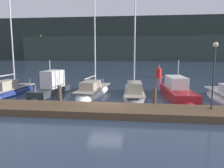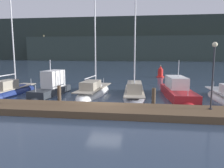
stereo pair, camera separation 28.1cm
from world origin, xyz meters
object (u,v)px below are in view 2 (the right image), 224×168
at_px(dock_lamppost, 214,65).
at_px(channel_buoy, 160,73).
at_px(sailboat_berth_3, 12,93).
at_px(motorboat_berth_4, 51,90).
at_px(sailboat_berth_5, 94,93).
at_px(sailboat_berth_6, 134,95).
at_px(motorboat_berth_7, 178,94).

bearing_deg(dock_lamppost, channel_buoy, 93.72).
distance_m(sailboat_berth_3, motorboat_berth_4, 3.92).
distance_m(sailboat_berth_5, dock_lamppost, 11.34).
distance_m(sailboat_berth_6, motorboat_berth_7, 3.96).
distance_m(sailboat_berth_5, sailboat_berth_6, 4.01).
bearing_deg(motorboat_berth_7, sailboat_berth_6, -172.99).
bearing_deg(sailboat_berth_5, sailboat_berth_6, -10.09).
height_order(sailboat_berth_5, dock_lamppost, sailboat_berth_5).
height_order(sailboat_berth_6, motorboat_berth_7, sailboat_berth_6).
relative_size(sailboat_berth_5, sailboat_berth_6, 0.98).
relative_size(sailboat_berth_6, motorboat_berth_7, 1.44).
distance_m(motorboat_berth_4, channel_buoy, 19.97).
xyz_separation_m(sailboat_berth_5, dock_lamppost, (9.00, -6.14, 3.14)).
xyz_separation_m(sailboat_berth_5, channel_buoy, (7.59, 15.58, 0.61)).
distance_m(motorboat_berth_4, motorboat_berth_7, 11.92).
xyz_separation_m(sailboat_berth_3, sailboat_berth_6, (11.87, 0.27, 0.03)).
relative_size(motorboat_berth_4, sailboat_berth_5, 0.54).
relative_size(motorboat_berth_4, dock_lamppost, 1.36).
bearing_deg(dock_lamppost, sailboat_berth_6, 132.92).
bearing_deg(sailboat_berth_5, motorboat_berth_7, -1.60).
xyz_separation_m(motorboat_berth_4, dock_lamppost, (13.03, -5.48, 2.84)).
xyz_separation_m(motorboat_berth_4, sailboat_berth_5, (4.03, 0.66, -0.30)).
height_order(sailboat_berth_5, channel_buoy, sailboat_berth_5).
bearing_deg(channel_buoy, sailboat_berth_3, -133.15).
distance_m(sailboat_berth_5, motorboat_berth_7, 7.89).
bearing_deg(dock_lamppost, sailboat_berth_3, 163.02).
xyz_separation_m(motorboat_berth_4, motorboat_berth_7, (11.91, 0.44, -0.14)).
bearing_deg(sailboat_berth_6, channel_buoy, 77.39).
height_order(motorboat_berth_4, motorboat_berth_7, motorboat_berth_7).
height_order(sailboat_berth_3, channel_buoy, sailboat_berth_3).
distance_m(motorboat_berth_7, channel_buoy, 15.81).
bearing_deg(motorboat_berth_4, dock_lamppost, -22.81).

